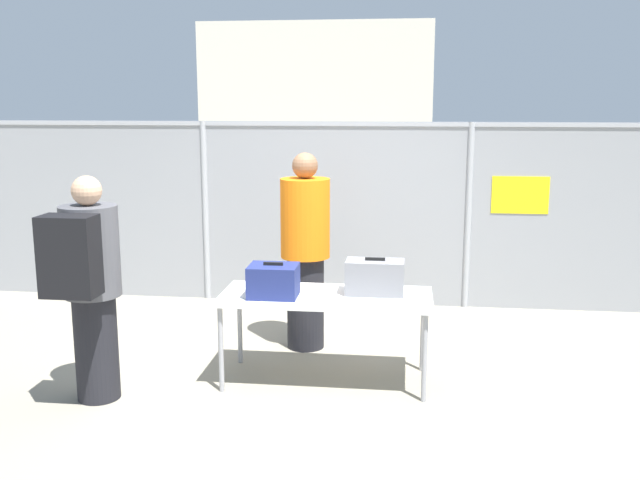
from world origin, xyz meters
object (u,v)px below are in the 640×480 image
at_px(inspection_table, 326,302).
at_px(traveler_hooded, 88,281).
at_px(suitcase_grey, 375,277).
at_px(security_worker_near, 305,249).
at_px(suitcase_navy, 273,281).
at_px(utility_trailer, 480,230).

relative_size(inspection_table, traveler_hooded, 0.99).
height_order(suitcase_grey, security_worker_near, security_worker_near).
height_order(inspection_table, suitcase_navy, suitcase_navy).
xyz_separation_m(suitcase_navy, utility_trailer, (2.10, 4.89, -0.42)).
xyz_separation_m(suitcase_grey, traveler_hooded, (-2.08, -0.71, 0.08)).
bearing_deg(inspection_table, traveler_hooded, -160.04).
xyz_separation_m(traveler_hooded, utility_trailer, (3.38, 5.42, -0.52)).
xyz_separation_m(traveler_hooded, security_worker_near, (1.41, 1.40, -0.01)).
height_order(suitcase_grey, traveler_hooded, traveler_hooded).
bearing_deg(utility_trailer, suitcase_navy, -113.20).
xyz_separation_m(inspection_table, security_worker_near, (-0.28, 0.79, 0.26)).
distance_m(inspection_table, security_worker_near, 0.87).
bearing_deg(traveler_hooded, security_worker_near, 48.81).
distance_m(suitcase_navy, suitcase_grey, 0.81).
distance_m(suitcase_grey, utility_trailer, 4.91).
bearing_deg(suitcase_grey, traveler_hooded, -161.17).
distance_m(inspection_table, traveler_hooded, 1.82).
bearing_deg(inspection_table, suitcase_grey, 13.70).
bearing_deg(inspection_table, suitcase_navy, -168.41).
height_order(traveler_hooded, utility_trailer, traveler_hooded).
bearing_deg(security_worker_near, utility_trailer, -134.01).
bearing_deg(security_worker_near, suitcase_navy, 63.48).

